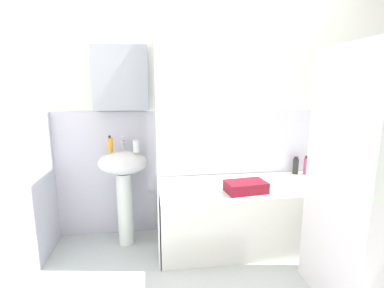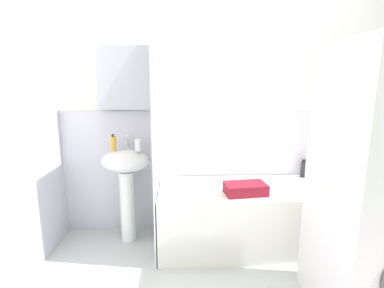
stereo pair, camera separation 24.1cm
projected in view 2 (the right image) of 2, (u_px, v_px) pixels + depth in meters
wall_back_tiled at (216, 117)px, 2.75m from camera, size 3.60×0.18×2.40m
sink at (126, 175)px, 2.59m from camera, size 0.44×0.34×0.87m
faucet at (127, 142)px, 2.62m from camera, size 0.03×0.12×0.12m
soap_dispenser at (113, 143)px, 2.53m from camera, size 0.05×0.05×0.15m
toothbrush_cup at (138, 145)px, 2.51m from camera, size 0.06×0.06×0.10m
bathtub at (248, 217)px, 2.56m from camera, size 1.58×0.67×0.56m
shower_curtain at (156, 138)px, 2.39m from camera, size 0.01×0.67×2.00m
body_wash_bottle at (315, 169)px, 2.75m from camera, size 0.06×0.06×0.19m
lotion_bottle at (304, 169)px, 2.79m from camera, size 0.06×0.06×0.17m
towel_folded at (245, 189)px, 2.34m from camera, size 0.36×0.24×0.09m
washer_dryer_stack at (380, 188)px, 1.69m from camera, size 0.63×0.65×1.67m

